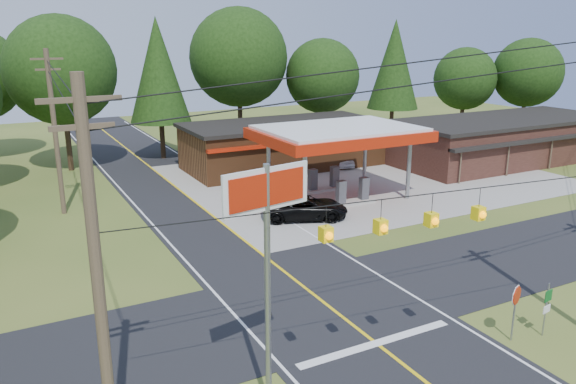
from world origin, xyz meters
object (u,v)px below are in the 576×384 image
gas_canopy (339,136)px  big_stop_sign (267,230)px  sedan_car (340,158)px  suv_car (305,208)px  octagonal_stop_sign (516,300)px

gas_canopy → big_stop_sign: big_stop_sign is taller
sedan_car → gas_canopy: bearing=-110.4°
suv_car → big_stop_sign: (-9.76, -15.01, 4.92)m
gas_canopy → suv_car: gas_canopy is taller
gas_canopy → big_stop_sign: (-14.00, -18.01, 1.36)m
suv_car → sedan_car: suv_car is taller
gas_canopy → octagonal_stop_sign: (-4.50, -18.71, -2.65)m
octagonal_stop_sign → gas_canopy: bearing=76.5°
gas_canopy → big_stop_sign: size_ratio=1.42×
suv_car → big_stop_sign: 18.57m
gas_canopy → sedan_car: 10.31m
suv_car → octagonal_stop_sign: bearing=-158.3°
big_stop_sign → suv_car: bearing=57.0°
sedan_car → octagonal_stop_sign: size_ratio=1.76×
gas_canopy → octagonal_stop_sign: gas_canopy is taller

